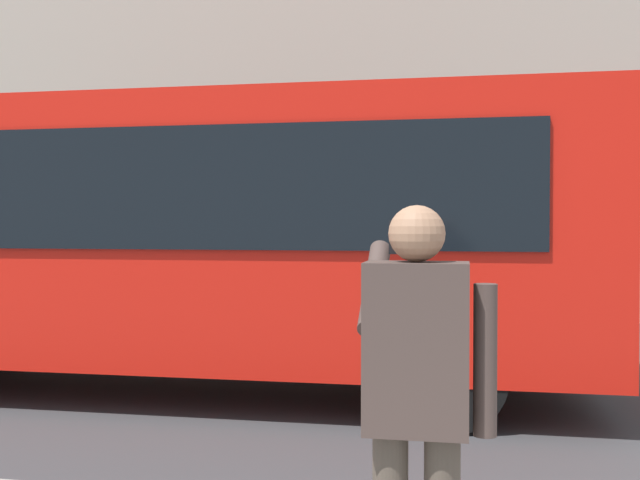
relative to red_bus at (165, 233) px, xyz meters
The scene contains 4 objects.
ground_plane 3.70m from the red_bus, behind, with size 60.00×60.00×0.00m, color #38383A.
building_facade_far 8.87m from the red_bus, 115.26° to the right, with size 28.00×1.55×12.00m.
red_bus is the anchor object (origin of this frame).
pedestrian_photographer 5.55m from the red_bus, 122.39° to the left, with size 0.53×0.52×1.70m.
Camera 1 is at (0.17, 7.79, 1.78)m, focal length 42.14 mm.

